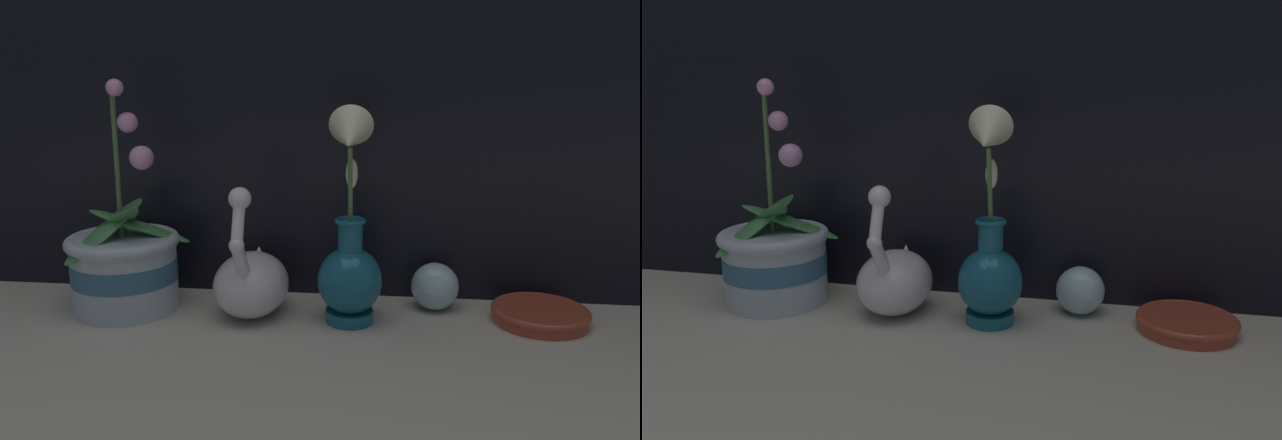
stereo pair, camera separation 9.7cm
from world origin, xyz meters
TOP-DOWN VIEW (x-y plane):
  - ground_plane at (0.00, 0.00)m, footprint 2.80×2.80m
  - orchid_potted_plant at (-0.34, 0.10)m, footprint 0.21×0.21m
  - swan_figurine at (-0.13, 0.10)m, footprint 0.12×0.19m
  - blue_vase at (0.03, 0.08)m, footprint 0.10×0.13m
  - glass_sphere at (0.17, 0.15)m, footprint 0.08×0.08m
  - amber_dish at (0.33, 0.11)m, footprint 0.15×0.15m

SIDE VIEW (x-z plane):
  - ground_plane at x=0.00m, z-range 0.00..0.00m
  - amber_dish at x=0.33m, z-range 0.00..0.03m
  - glass_sphere at x=0.17m, z-range 0.00..0.08m
  - swan_figurine at x=-0.13m, z-range -0.05..0.17m
  - orchid_potted_plant at x=-0.34m, z-range -0.11..0.26m
  - blue_vase at x=0.03m, z-range -0.06..0.28m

